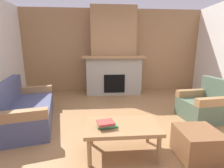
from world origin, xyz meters
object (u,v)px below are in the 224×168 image
Objects in this scene: fireplace at (113,57)px; armchair at (204,105)px; ottoman at (197,144)px; coffee_table at (122,128)px; couch at (25,109)px.

fireplace is 2.94m from armchair.
ottoman is at bearing -76.16° from fireplace.
couch is at bearing 148.19° from coffee_table.
armchair is at bearing -1.04° from couch.
ottoman is (0.99, -0.18, -0.18)m from coffee_table.
coffee_table is at bearing -31.81° from couch.
ottoman is (-0.86, -1.20, -0.09)m from armchair.
fireplace reaches higher than couch.
ottoman is (2.75, -1.27, -0.09)m from couch.
armchair is at bearing 54.44° from ottoman.
fireplace is at bearing 103.84° from ottoman.
armchair is 1.63× the size of ottoman.
couch is 3.74× the size of ottoman.
fireplace is 3.01m from couch.
coffee_table is at bearing -151.02° from armchair.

